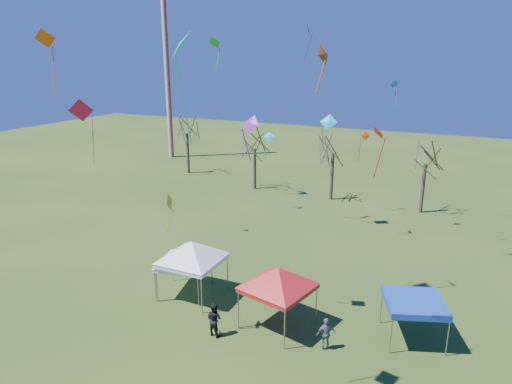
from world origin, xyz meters
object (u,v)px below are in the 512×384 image
Objects in this scene: person_dark at (214,319)px; person_grey at (326,334)px; tree_0 at (186,119)px; tent_white_mid at (192,245)px; tent_white_west at (183,250)px; tree_3 at (427,146)px; tree_1 at (255,134)px; tree_2 at (334,136)px; tent_red at (278,271)px; radio_mast at (167,64)px; tent_blue at (414,303)px.

person_dark reaches higher than person_grey.
tree_0 is 29.82m from tent_white_mid.
tree_0 is 2.24× the size of tent_white_west.
tree_1 is at bearing 177.94° from tree_3.
tree_0 is at bearing 122.75° from tent_white_west.
tree_2 is at bearing 84.63° from tent_white_mid.
tent_red is 2.60× the size of person_grey.
tree_1 is 0.92× the size of tree_2.
tent_red is at bearing -7.60° from tent_white_west.
tree_3 is 22.81m from tent_red.
tent_white_west is at bearing -53.64° from radio_mast.
person_dark is (9.47, -24.82, -4.91)m from tree_1.
person_dark is 5.55m from person_grey.
tree_0 is 1.99× the size of tent_red.
tent_white_mid is at bearing -52.96° from radio_mast.
radio_mast reaches higher than tree_0.
tent_blue is (28.58, -23.71, -4.50)m from tree_0.
person_dark is (19.55, -27.56, -5.61)m from tree_0.
tree_1 is 28.30m from person_grey.
tree_2 is 22.05m from tent_white_west.
tent_white_mid is (23.60, -31.27, -9.31)m from radio_mast.
person_dark is (1.07, -24.55, -5.41)m from tree_2.
tent_white_mid is 5.73m from tent_red.
tree_3 is at bearing -16.31° from radio_mast.
tent_white_mid reaches higher than tent_blue.
tent_white_west is 0.89× the size of tent_red.
tent_white_mid is (6.36, -21.92, -2.60)m from tree_1.
tent_red is 3.75m from person_grey.
tree_1 is at bearing -59.72° from person_dark.
tree_1 reaches higher than person_dark.
tree_0 is at bearing -42.77° from radio_mast.
tree_1 is at bearing -15.18° from tree_0.
tree_2 reaches higher than tent_blue.
tree_1 is at bearing 117.91° from tent_red.
tent_white_west is at bearing 172.40° from tent_red.
tree_2 is 23.43m from tent_blue.
tent_white_mid reaches higher than tent_white_west.
tree_1 reaches higher than tent_white_west.
tent_white_west is at bearing 176.39° from tent_white_mid.
tree_0 is at bearing 164.82° from tree_1.
tent_red is (-4.77, -22.11, -2.97)m from tree_3.
tree_3 is 4.85× the size of person_grey.
tree_2 is (8.40, -0.27, 0.50)m from tree_1.
tree_3 reaches higher than tree_1.
person_dark is (26.70, -34.17, -11.62)m from radio_mast.
tree_3 reaches higher than person_grey.
tree_0 is 1.88× the size of tent_white_mid.
tree_0 is 2.38× the size of tent_blue.
tree_1 is at bearing 178.15° from tree_2.
tent_white_west is 6.35m from tent_red.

